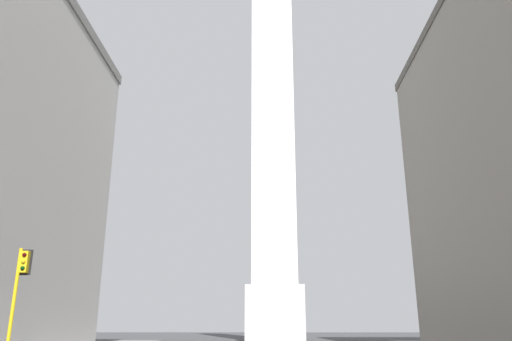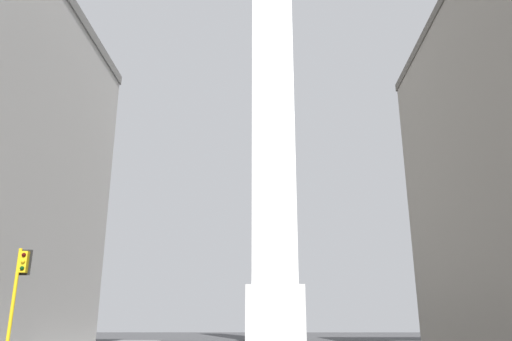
# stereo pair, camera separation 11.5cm
# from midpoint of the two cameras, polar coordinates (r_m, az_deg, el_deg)

# --- Properties ---
(obelisk) EXTENTS (7.14, 7.14, 78.51)m
(obelisk) POSITION_cam_midpoint_polar(r_m,az_deg,el_deg) (73.92, 1.81, 11.71)
(obelisk) COLOR silver
(obelisk) RESTS_ON ground_plane
(traffic_light_mid_left) EXTENTS (0.76, 0.52, 5.47)m
(traffic_light_mid_left) POSITION_cam_midpoint_polar(r_m,az_deg,el_deg) (28.82, -25.59, -11.70)
(traffic_light_mid_left) COLOR yellow
(traffic_light_mid_left) RESTS_ON ground_plane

